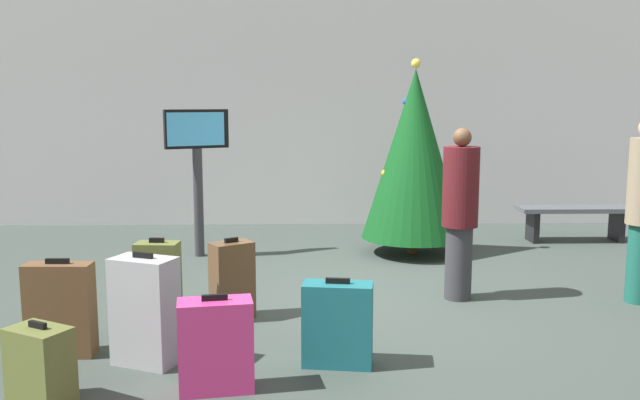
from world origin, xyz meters
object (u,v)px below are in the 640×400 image
(suitcase_4, at_px, (338,324))
(suitcase_1, at_px, (60,310))
(traveller_1, at_px, (460,210))
(suitcase_2, at_px, (232,280))
(suitcase_0, at_px, (158,286))
(waiting_bench, at_px, (575,215))
(suitcase_6, at_px, (216,346))
(suitcase_5, at_px, (145,311))
(holiday_tree, at_px, (414,154))
(flight_info_kiosk, at_px, (197,156))
(suitcase_3, at_px, (40,367))

(suitcase_4, bearing_deg, suitcase_1, 173.44)
(traveller_1, height_order, suitcase_2, traveller_1)
(suitcase_0, bearing_deg, suitcase_4, -28.47)
(waiting_bench, distance_m, suitcase_6, 6.43)
(suitcase_4, distance_m, suitcase_6, 0.93)
(suitcase_4, xyz_separation_m, suitcase_6, (-0.83, -0.42, 0.00))
(suitcase_2, height_order, suitcase_5, suitcase_5)
(suitcase_1, distance_m, suitcase_4, 2.10)
(holiday_tree, bearing_deg, flight_info_kiosk, -178.56)
(waiting_bench, height_order, suitcase_5, suitcase_5)
(traveller_1, xyz_separation_m, suitcase_4, (-1.26, -1.64, -0.57))
(holiday_tree, relative_size, waiting_bench, 1.55)
(traveller_1, distance_m, suitcase_0, 2.90)
(suitcase_5, bearing_deg, suitcase_1, 165.47)
(suitcase_0, height_order, suitcase_6, suitcase_0)
(suitcase_1, relative_size, suitcase_2, 1.03)
(suitcase_4, height_order, suitcase_6, suitcase_6)
(flight_info_kiosk, bearing_deg, traveller_1, -34.19)
(suitcase_2, bearing_deg, suitcase_1, -144.57)
(traveller_1, bearing_deg, suitcase_4, -127.56)
(suitcase_3, xyz_separation_m, suitcase_6, (1.08, 0.21, 0.05))
(suitcase_1, height_order, suitcase_5, suitcase_5)
(suitcase_4, bearing_deg, holiday_tree, 72.56)
(suitcase_1, bearing_deg, waiting_bench, 36.13)
(suitcase_6, bearing_deg, waiting_bench, 47.56)
(waiting_bench, bearing_deg, suitcase_5, -139.07)
(traveller_1, distance_m, suitcase_6, 3.00)
(holiday_tree, relative_size, suitcase_3, 4.38)
(suitcase_5, relative_size, suitcase_6, 1.27)
(flight_info_kiosk, bearing_deg, suitcase_6, -79.79)
(suitcase_1, distance_m, suitcase_2, 1.48)
(flight_info_kiosk, height_order, suitcase_0, flight_info_kiosk)
(waiting_bench, height_order, traveller_1, traveller_1)
(flight_info_kiosk, distance_m, suitcase_0, 2.89)
(holiday_tree, height_order, flight_info_kiosk, holiday_tree)
(waiting_bench, height_order, suitcase_6, suitcase_6)
(traveller_1, height_order, suitcase_1, traveller_1)
(holiday_tree, height_order, suitcase_2, holiday_tree)
(holiday_tree, height_order, suitcase_1, holiday_tree)
(flight_info_kiosk, height_order, suitcase_4, flight_info_kiosk)
(suitcase_0, height_order, suitcase_5, suitcase_5)
(suitcase_0, relative_size, suitcase_2, 1.09)
(suitcase_3, bearing_deg, waiting_bench, 42.47)
(suitcase_3, bearing_deg, holiday_tree, 54.37)
(holiday_tree, xyz_separation_m, waiting_bench, (2.36, 0.70, -0.90))
(holiday_tree, distance_m, suitcase_6, 4.60)
(suitcase_1, xyz_separation_m, suitcase_2, (1.21, 0.86, -0.01))
(traveller_1, bearing_deg, suitcase_3, -144.37)
(suitcase_1, xyz_separation_m, suitcase_3, (0.18, -0.87, -0.10))
(waiting_bench, height_order, suitcase_2, suitcase_2)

